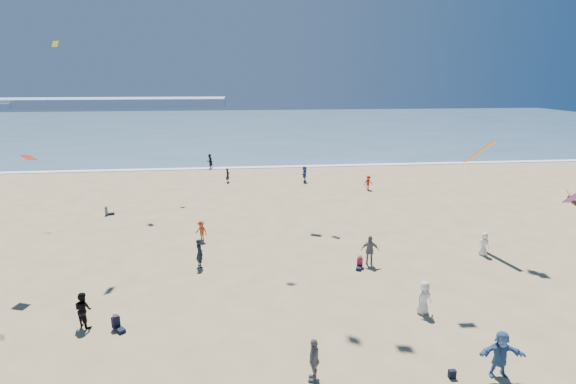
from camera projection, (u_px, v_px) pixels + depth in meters
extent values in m
cube|color=#476B84|center=(239.00, 126.00, 105.59)|extent=(220.00, 100.00, 0.06)
cube|color=white|center=(241.00, 168.00, 57.48)|extent=(220.00, 1.20, 0.08)
cube|color=#7A8EA8|center=(79.00, 103.00, 170.92)|extent=(110.00, 20.00, 3.20)
imported|color=black|center=(83.00, 310.00, 20.92)|extent=(1.06, 1.01, 1.72)
imported|color=white|center=(424.00, 297.00, 22.09)|extent=(0.97, 0.81, 1.69)
imported|color=#B23A19|center=(201.00, 231.00, 31.93)|extent=(1.09, 0.98, 1.46)
imported|color=#3A64A0|center=(501.00, 354.00, 17.42)|extent=(1.83, 0.78, 1.92)
imported|color=black|center=(200.00, 253.00, 27.49)|extent=(0.69, 0.78, 1.80)
imported|color=gray|center=(314.00, 360.00, 17.18)|extent=(0.71, 1.12, 1.78)
imported|color=#B12019|center=(368.00, 183.00, 46.36)|extent=(1.05, 0.73, 1.47)
imported|color=black|center=(210.00, 161.00, 57.03)|extent=(1.10, 1.13, 1.84)
imported|color=black|center=(228.00, 175.00, 49.55)|extent=(0.58, 0.68, 1.59)
imported|color=white|center=(484.00, 244.00, 29.34)|extent=(0.74, 0.89, 1.55)
imported|color=#355292|center=(304.00, 174.00, 49.81)|extent=(0.83, 1.71, 1.77)
imported|color=gray|center=(370.00, 250.00, 27.78)|extent=(1.19, 0.71, 1.91)
cube|color=black|center=(452.00, 374.00, 17.47)|extent=(0.28, 0.18, 0.34)
cube|color=yellow|center=(55.00, 44.00, 37.24)|extent=(0.58, 0.46, 0.48)
cube|color=red|center=(28.00, 158.00, 24.71)|extent=(0.88, 0.74, 0.37)
cube|color=orange|center=(480.00, 152.00, 30.34)|extent=(0.35, 2.64, 1.87)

